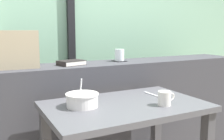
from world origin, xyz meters
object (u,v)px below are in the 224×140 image
at_px(ceramic_mug, 165,98).
at_px(soup_bowl, 82,100).
at_px(breakfast_table, 125,124).
at_px(closed_book, 71,63).
at_px(coaster_square, 119,61).
at_px(throw_pillow, 14,50).
at_px(fork_utensil, 152,94).
at_px(juice_glass, 119,56).

bearing_deg(ceramic_mug, soup_bowl, 155.89).
height_order(breakfast_table, closed_book, closed_book).
bearing_deg(coaster_square, throw_pillow, -178.07).
bearing_deg(soup_bowl, fork_utensil, 4.48).
height_order(throw_pillow, fork_utensil, throw_pillow).
relative_size(closed_book, throw_pillow, 0.68).
bearing_deg(fork_utensil, soup_bowl, -178.70).
bearing_deg(coaster_square, closed_book, -174.34).
xyz_separation_m(closed_book, throw_pillow, (-0.40, 0.02, 0.11)).
bearing_deg(throw_pillow, fork_utensil, -29.63).
distance_m(soup_bowl, ceramic_mug, 0.48).
bearing_deg(coaster_square, ceramic_mug, -97.68).
relative_size(coaster_square, soup_bowl, 0.52).
relative_size(juice_glass, closed_book, 0.45).
bearing_deg(ceramic_mug, fork_utensil, 70.78).
height_order(closed_book, soup_bowl, closed_book).
bearing_deg(fork_utensil, ceramic_mug, -112.40).
distance_m(throw_pillow, fork_utensil, 0.99).
xyz_separation_m(breakfast_table, juice_glass, (0.29, 0.60, 0.35)).
bearing_deg(fork_utensil, coaster_square, 84.99).
bearing_deg(fork_utensil, throw_pillow, 147.19).
relative_size(closed_book, soup_bowl, 1.14).
height_order(juice_glass, soup_bowl, juice_glass).
bearing_deg(fork_utensil, juice_glass, 84.99).
relative_size(breakfast_table, closed_book, 4.40).
distance_m(breakfast_table, throw_pillow, 0.90).
height_order(closed_book, throw_pillow, throw_pillow).
relative_size(fork_utensil, ceramic_mug, 1.50).
height_order(breakfast_table, ceramic_mug, ceramic_mug).
distance_m(coaster_square, soup_bowl, 0.77).
bearing_deg(juice_glass, fork_utensil, -91.83).
bearing_deg(juice_glass, coaster_square, 0.00).
distance_m(throw_pillow, soup_bowl, 0.65).
xyz_separation_m(closed_book, soup_bowl, (-0.10, -0.49, -0.16)).
height_order(fork_utensil, ceramic_mug, ceramic_mug).
xyz_separation_m(fork_utensil, ceramic_mug, (-0.08, -0.24, 0.04)).
distance_m(breakfast_table, ceramic_mug, 0.29).
bearing_deg(ceramic_mug, coaster_square, 82.32).
height_order(breakfast_table, fork_utensil, fork_utensil).
bearing_deg(breakfast_table, fork_utensil, 20.24).
bearing_deg(fork_utensil, breakfast_table, -162.94).
xyz_separation_m(juice_glass, ceramic_mug, (-0.10, -0.73, -0.18)).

